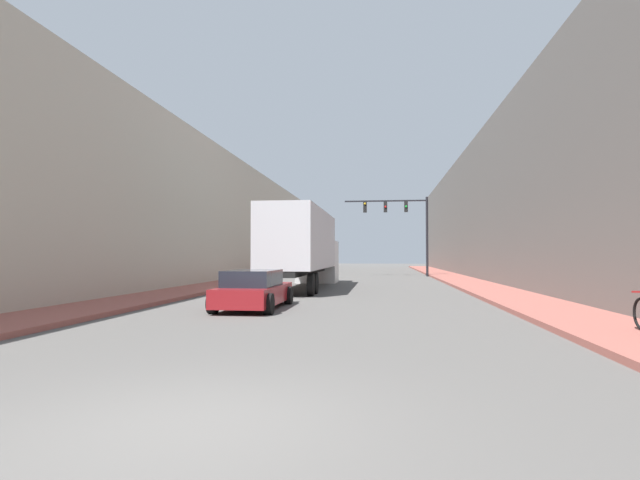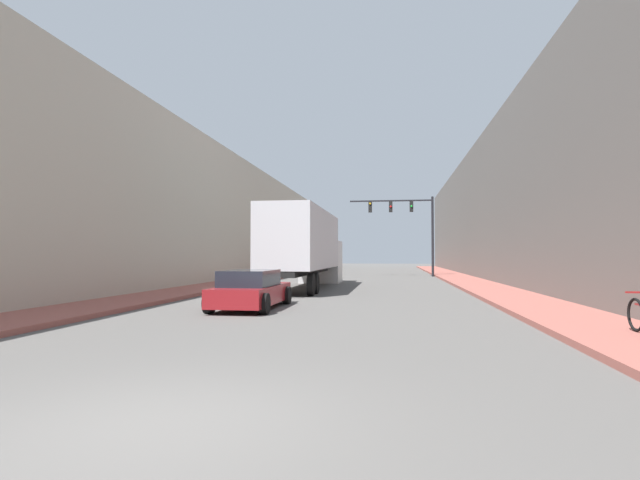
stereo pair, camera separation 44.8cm
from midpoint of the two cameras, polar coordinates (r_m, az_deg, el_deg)
ground_plane at (r=5.73m, az=-15.98°, el=-19.80°), size 200.00×200.00×0.00m
sidewalk_right at (r=35.36m, az=16.49°, el=-4.43°), size 2.69×80.00×0.15m
sidewalk_left at (r=36.26m, az=-6.79°, el=-4.42°), size 2.69×80.00×0.15m
building_right at (r=36.34m, az=23.23°, el=3.64°), size 6.00×80.00×10.19m
building_left at (r=37.68m, az=-13.16°, el=2.44°), size 6.00×80.00×8.99m
semi_truck at (r=27.04m, az=-1.06°, el=-0.69°), size 2.52×13.23×4.05m
sedan_car at (r=16.86m, az=-7.12°, el=-5.68°), size 1.98×4.49×1.28m
traffic_signal_gantry at (r=42.48m, az=10.53°, el=2.34°), size 6.98×0.35×6.66m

